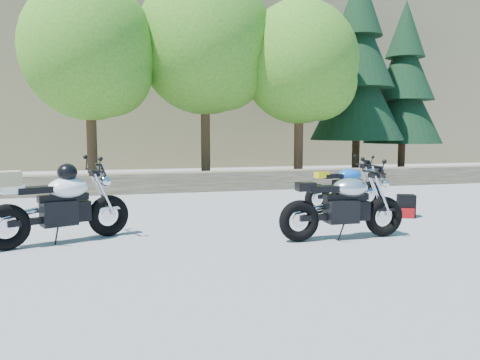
% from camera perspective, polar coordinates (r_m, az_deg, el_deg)
% --- Properties ---
extents(ground, '(90.00, 90.00, 0.00)m').
position_cam_1_polar(ground, '(6.95, 0.45, -7.04)').
color(ground, gray).
rests_on(ground, ground).
extents(stone_wall, '(22.00, 0.55, 0.50)m').
position_cam_1_polar(stone_wall, '(12.24, -6.14, -0.22)').
color(stone_wall, '#4C4033').
rests_on(stone_wall, ground).
extents(hillside, '(80.00, 30.00, 15.00)m').
position_cam_1_polar(hillside, '(35.37, -6.72, 15.62)').
color(hillside, '#6E6744').
rests_on(hillside, ground).
extents(tree_decid_left, '(3.67, 3.67, 5.62)m').
position_cam_1_polar(tree_decid_left, '(13.85, -17.49, 14.30)').
color(tree_decid_left, '#382314').
rests_on(tree_decid_left, ground).
extents(tree_decid_mid, '(4.08, 4.08, 6.24)m').
position_cam_1_polar(tree_decid_mid, '(14.54, -3.84, 15.77)').
color(tree_decid_mid, '#382314').
rests_on(tree_decid_mid, ground).
extents(tree_decid_right, '(3.54, 3.54, 5.41)m').
position_cam_1_polar(tree_decid_right, '(14.67, 7.75, 13.51)').
color(tree_decid_right, '#382314').
rests_on(tree_decid_right, ground).
extents(conifer_near, '(3.17, 3.17, 7.06)m').
position_cam_1_polar(conifer_near, '(16.88, 14.17, 13.01)').
color(conifer_near, '#382314').
rests_on(conifer_near, ground).
extents(conifer_far, '(2.82, 2.82, 6.27)m').
position_cam_1_polar(conifer_far, '(18.47, 19.35, 10.95)').
color(conifer_far, '#382314').
rests_on(conifer_far, ground).
extents(silver_bike, '(1.95, 0.62, 0.98)m').
position_cam_1_polar(silver_bike, '(6.95, 12.52, -3.18)').
color(silver_bike, black).
rests_on(silver_bike, ground).
extents(white_bike, '(1.92, 0.95, 1.11)m').
position_cam_1_polar(white_bike, '(7.01, -21.17, -2.79)').
color(white_bike, black).
rests_on(white_bike, ground).
extents(blue_bike, '(1.81, 0.58, 0.91)m').
position_cam_1_polar(blue_bike, '(9.42, 12.72, -1.00)').
color(blue_bike, black).
rests_on(blue_bike, ground).
extents(backpack, '(0.36, 0.34, 0.41)m').
position_cam_1_polar(backpack, '(9.06, 19.59, -3.04)').
color(backpack, black).
rests_on(backpack, ground).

